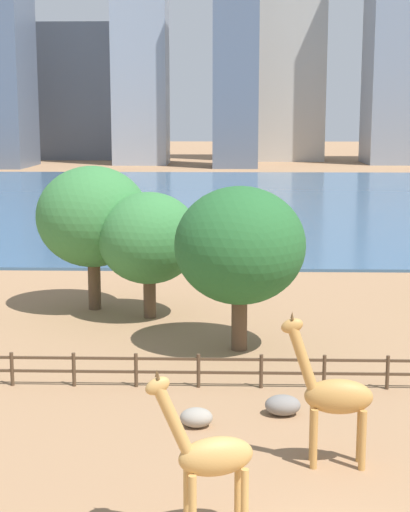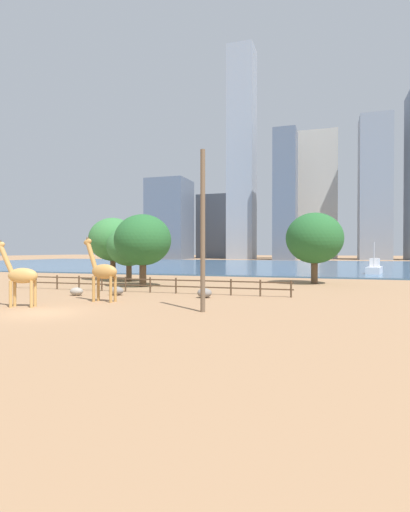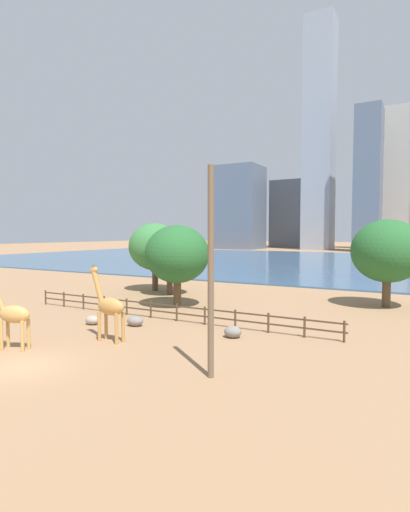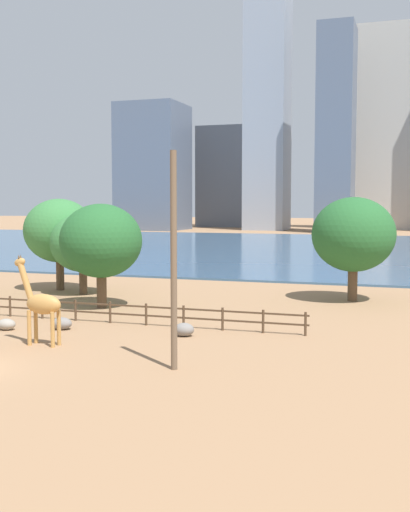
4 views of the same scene
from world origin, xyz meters
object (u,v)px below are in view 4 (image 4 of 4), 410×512
Objects in this scene: utility_pole at (174,261)px; tree_center_broad at (353,235)px; giraffe_tall at (41,304)px; boulder_near_fence at (62,323)px; tree_left_small at (59,231)px; boulder_small at (6,324)px; tree_right_tall at (83,243)px; boulder_by_pole at (184,330)px; tree_left_large at (101,241)px.

tree_center_broad is at bearing 76.35° from utility_pole.
boulder_near_fence is at bearing -70.89° from giraffe_tall.
tree_center_broad is 1.01× the size of tree_left_small.
tree_left_small is (-5.96, 15.64, 4.57)m from boulder_small.
giraffe_tall is 4.24× the size of boulder_small.
giraffe_tall is 0.49× the size of utility_pole.
utility_pole is 24.28m from tree_right_tall.
tree_center_broad reaches higher than tree_right_tall.
boulder_near_fence is at bearing 146.40° from utility_pole.
boulder_near_fence is (-1.16, 3.83, -1.78)m from giraffe_tall.
tree_right_tall reaches higher than boulder_by_pole.
utility_pole is at bearing -73.19° from boulder_by_pole.
boulder_by_pole is at bearing -43.50° from tree_right_tall.
tree_left_large is at bearing -43.12° from tree_left_small.
tree_left_small is (-8.87, 14.53, 4.55)m from boulder_near_fence.
tree_center_broad is 23.57m from tree_left_small.
tree_left_small is (-16.13, 14.05, 4.53)m from boulder_by_pole.
utility_pole reaches higher than giraffe_tall.
utility_pole is 1.48× the size of tree_right_tall.
tree_left_small reaches higher than tree_left_large.
tree_right_tall is at bearing 128.37° from utility_pole.
boulder_near_fence is 14.60m from tree_right_tall.
tree_left_large is 0.94× the size of tree_center_broad.
utility_pole is at bearing -33.60° from boulder_near_fence.
giraffe_tall reaches higher than boulder_by_pole.
tree_right_tall is at bearing 101.70° from boulder_small.
boulder_by_pole is at bearing 3.78° from boulder_near_fence.
tree_left_small reaches higher than boulder_near_fence.
boulder_by_pole is 21.86m from tree_left_small.
boulder_small is 24.98m from tree_center_broad.
giraffe_tall is 4.16× the size of boulder_by_pole.
tree_center_broad reaches higher than tree_left_large.
giraffe_tall is 8.81m from utility_pole.
tree_right_tall is at bearing -171.14° from tree_center_broad.
giraffe_tall is 24.19m from tree_center_broad.
utility_pole is 11.94m from boulder_near_fence.
tree_right_tall is 0.84× the size of tree_left_small.
boulder_by_pole is at bearing -142.45° from giraffe_tall.
tree_left_large is 18.17m from tree_center_broad.
utility_pole is at bearing -48.76° from tree_left_small.
tree_left_large is 1.13× the size of tree_right_tall.
tree_left_small is at bearing 121.42° from boulder_near_fence.
boulder_near_fence is at bearing 20.94° from boulder_small.
tree_center_broad is (17.56, 17.17, 4.56)m from boulder_small.
giraffe_tall is 11.88m from tree_left_large.
tree_right_tall is (-4.43, 5.36, -0.55)m from tree_left_large.
giraffe_tall is 18.20m from tree_right_tall.
tree_center_broad reaches higher than boulder_by_pole.
tree_left_small reaches higher than boulder_small.
tree_left_large is at bearing -50.47° from tree_right_tall.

